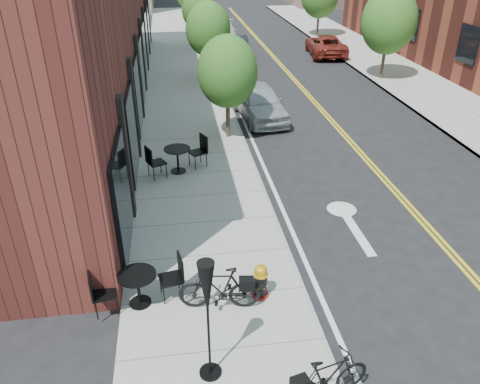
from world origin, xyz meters
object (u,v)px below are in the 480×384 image
bistro_set_c (178,157)px  bistro_set_b (138,285)px  parked_car_a (259,102)px  patio_umbrella (207,297)px  bicycle_left (219,288)px  parked_car_c (224,33)px  bicycle_right (327,378)px  fire_hydrant (260,281)px  parked_car_far (326,45)px  parked_car_b (236,47)px

bistro_set_c → bistro_set_b: bearing=-123.8°
parked_car_a → patio_umbrella: bearing=-109.7°
bicycle_left → parked_car_c: 27.89m
bicycle_right → parked_car_c: bearing=-17.5°
fire_hydrant → bicycle_right: 2.74m
bicycle_left → parked_car_c: (3.32, 27.69, 0.03)m
bicycle_left → bistro_set_b: bearing=-94.2°
bicycle_left → parked_car_c: bearing=-178.7°
patio_umbrella → parked_car_a: bearing=75.9°
bicycle_right → parked_car_far: bearing=-31.5°
fire_hydrant → bicycle_right: size_ratio=0.52×
patio_umbrella → parked_car_a: size_ratio=0.58×
bicycle_right → parked_car_a: 13.99m
parked_car_a → bicycle_right: bearing=-101.4°
bicycle_right → bistro_set_c: bearing=-0.4°
parked_car_b → parked_car_c: bearing=92.8°
fire_hydrant → bicycle_left: bicycle_left is taller
parked_car_far → parked_car_c: bearing=-34.2°
parked_car_b → bistro_set_c: bearing=-104.0°
bicycle_left → bicycle_right: bearing=40.3°
fire_hydrant → bistro_set_b: bistro_set_b is taller
parked_car_far → parked_car_a: bearing=66.6°
fire_hydrant → parked_car_far: parked_car_far is taller
fire_hydrant → patio_umbrella: (-1.25, -1.88, 1.37)m
fire_hydrant → parked_car_far: (8.44, 22.23, 0.14)m
fire_hydrant → parked_car_b: parked_car_b is taller
bicycle_right → bistro_set_b: size_ratio=0.83×
parked_car_b → parked_car_far: parked_car_b is taller
parked_car_c → parked_car_far: 7.97m
bistro_set_c → patio_umbrella: size_ratio=0.82×
bistro_set_b → parked_car_c: parked_car_c is taller
bistro_set_b → patio_umbrella: 2.71m
parked_car_c → parked_car_far: bearing=-36.8°
parked_car_a → parked_car_far: bearing=54.2°
parked_car_b → parked_car_far: size_ratio=0.87×
parked_car_b → parked_car_far: 5.83m
bicycle_right → bicycle_left: bearing=18.0°
patio_umbrella → bicycle_right: bearing=-22.7°
fire_hydrant → patio_umbrella: 2.65m
patio_umbrella → parked_car_b: size_ratio=0.61×
fire_hydrant → bistro_set_c: bistro_set_c is taller
bistro_set_c → parked_car_far: bearing=33.3°
fire_hydrant → parked_car_b: size_ratio=0.20×
patio_umbrella → parked_car_far: bearing=68.1°
bicycle_right → patio_umbrella: 2.41m
bicycle_right → bistro_set_c: bistro_set_c is taller
parked_car_a → parked_car_far: 12.71m
bistro_set_b → parked_car_far: (11.00, 22.11, 0.03)m
bistro_set_b → bistro_set_c: (1.00, 6.18, 0.04)m
bistro_set_b → fire_hydrant: bearing=-13.4°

